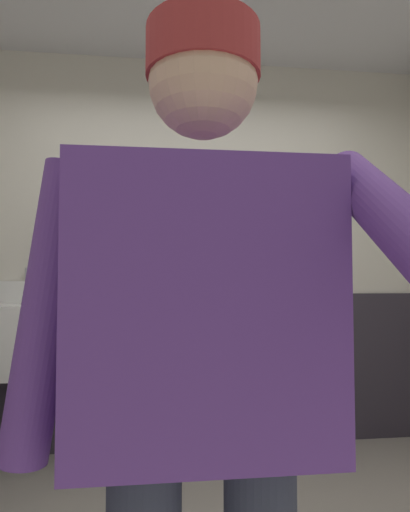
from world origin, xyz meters
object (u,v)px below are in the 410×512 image
Objects in this scene: person at (204,376)px; urinal_middle at (140,338)px; urinal_left at (22,340)px; urinal_right at (252,336)px.

urinal_middle is at bearing 95.22° from person.
person is at bearing -65.27° from urinal_left.
urinal_right is at bearing 0.00° from urinal_middle.
urinal_middle is 0.74× the size of person.
urinal_right is (0.75, 0.00, 0.00)m from urinal_middle.
urinal_left is 2.25m from person.
urinal_right is 0.74× the size of person.
person is (0.19, -2.03, 0.22)m from urinal_middle.
urinal_middle is at bearing 0.00° from urinal_left.
person reaches higher than urinal_left.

